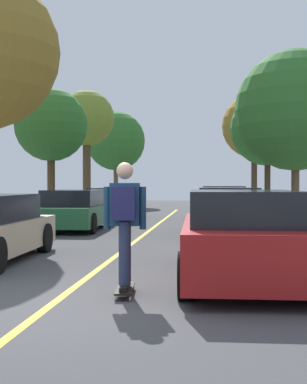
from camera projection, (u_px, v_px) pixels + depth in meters
The scene contains 15 objects.
ground at pixel (57, 301), 6.75m from camera, with size 80.00×80.00×0.00m, color #424244.
center_line at pixel (114, 257), 10.73m from camera, with size 0.12×39.20×0.01m, color gold.
parked_car_left_near at pixel (75, 210), 17.09m from camera, with size 1.98×4.20×1.32m.
parked_car_left_far at pixel (111, 203), 23.13m from camera, with size 1.90×4.37×1.32m.
parked_car_right_nearest at pixel (242, 236), 8.14m from camera, with size 2.00×4.46×1.42m.
parked_car_right_near at pixel (228, 213), 15.18m from camera, with size 2.07×4.20×1.40m.
parked_car_right_far at pixel (223, 204), 21.48m from camera, with size 2.08×4.07×1.42m.
street_tree_left_near at pixel (51, 125), 21.21m from camera, with size 2.97×2.97×5.27m.
street_tree_left_far at pixel (87, 120), 27.26m from camera, with size 2.91×2.91×6.27m.
street_tree_left_farthest at pixel (116, 141), 35.55m from camera, with size 4.02×4.02×6.30m.
street_tree_right_nearest at pixel (296, 111), 15.77m from camera, with size 3.66×3.66×5.43m.
street_tree_right_near at pixel (268, 129), 23.65m from camera, with size 3.39×3.39×5.58m.
street_tree_right_far at pixel (254, 126), 31.01m from camera, with size 3.84×3.84×6.74m.
skateboard at pixel (125, 289), 7.09m from camera, with size 0.29×0.86×0.10m.
skateboarder at pixel (125, 217), 7.04m from camera, with size 0.59×0.71×1.71m.
Camera 1 is at (1.99, -6.55, 1.52)m, focal length 48.72 mm.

